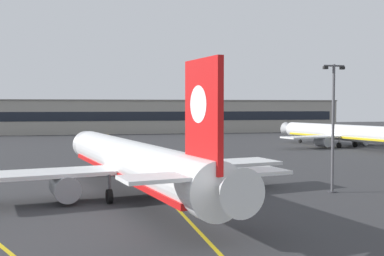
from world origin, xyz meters
TOP-DOWN VIEW (x-y plane):
  - ground_plane at (0.00, 0.00)m, footprint 400.00×400.00m
  - taxiway_centreline at (0.00, 30.00)m, footprint 4.92×179.95m
  - airliner_foreground at (-2.78, 11.48)m, footprint 32.28×41.13m
  - airliner_background at (44.96, 57.48)m, footprint 28.31×35.90m
  - apron_lamp_post at (17.14, 10.06)m, footprint 2.24×0.90m
  - safety_cone_by_nose_gear at (-0.94, 27.48)m, footprint 0.44×0.44m
  - terminal_building at (11.35, 117.92)m, footprint 125.41×12.40m

SIDE VIEW (x-z plane):
  - ground_plane at x=0.00m, z-range 0.00..0.00m
  - taxiway_centreline at x=0.00m, z-range 0.00..0.01m
  - safety_cone_by_nose_gear at x=-0.94m, z-range -0.02..0.53m
  - airliner_background at x=44.96m, z-range -2.17..8.11m
  - airliner_foreground at x=-2.78m, z-range -2.46..9.19m
  - terminal_building at x=11.35m, z-range 0.01..10.64m
  - apron_lamp_post at x=17.14m, z-range 0.30..13.09m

